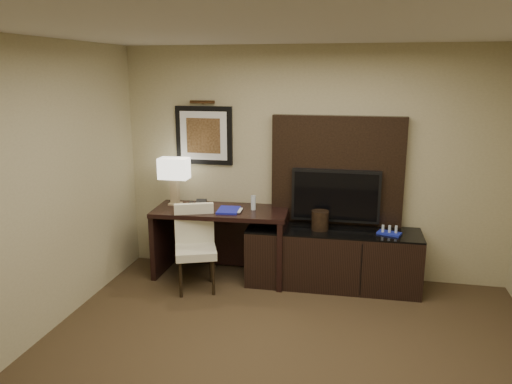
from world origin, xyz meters
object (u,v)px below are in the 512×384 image
(desk_chair, at_px, (196,251))
(desk_phone, at_px, (198,205))
(desk, at_px, (221,243))
(credenza, at_px, (332,258))
(ice_bucket, at_px, (320,220))
(tv, at_px, (336,196))
(minibar_tray, at_px, (389,230))
(water_bottle, at_px, (253,203))
(table_lamp, at_px, (174,180))

(desk_chair, xyz_separation_m, desk_phone, (-0.08, 0.37, 0.43))
(desk, distance_m, desk_chair, 0.46)
(credenza, relative_size, ice_bucket, 8.91)
(desk, distance_m, tv, 1.46)
(desk_phone, distance_m, minibar_tray, 2.18)
(tv, distance_m, minibar_tray, 0.71)
(water_bottle, height_order, minibar_tray, water_bottle)
(credenza, relative_size, table_lamp, 3.22)
(credenza, bearing_deg, desk_phone, -179.07)
(credenza, xyz_separation_m, water_bottle, (-0.93, 0.06, 0.58))
(credenza, bearing_deg, desk, 178.88)
(tv, height_order, desk_chair, tv)
(table_lamp, xyz_separation_m, ice_bucket, (1.75, -0.11, -0.36))
(tv, distance_m, table_lamp, 1.91)
(table_lamp, bearing_deg, desk_chair, -50.68)
(desk_chair, bearing_deg, desk, 46.10)
(desk_chair, height_order, desk_phone, desk_phone)
(desk_phone, relative_size, ice_bucket, 0.98)
(desk_chair, relative_size, ice_bucket, 4.24)
(desk, bearing_deg, desk_chair, -115.88)
(desk_chair, xyz_separation_m, ice_bucket, (1.33, 0.41, 0.32))
(credenza, distance_m, desk_chair, 1.55)
(credenza, height_order, minibar_tray, minibar_tray)
(desk_chair, distance_m, water_bottle, 0.86)
(table_lamp, xyz_separation_m, minibar_tray, (2.51, -0.11, -0.42))
(water_bottle, distance_m, minibar_tray, 1.56)
(tv, relative_size, desk_phone, 4.67)
(desk_chair, height_order, table_lamp, table_lamp)
(tv, relative_size, ice_bucket, 4.59)
(ice_bucket, bearing_deg, table_lamp, 176.57)
(desk_chair, bearing_deg, minibar_tray, -10.38)
(water_bottle, bearing_deg, ice_bucket, -5.45)
(desk_chair, relative_size, minibar_tray, 3.75)
(desk_chair, relative_size, desk_phone, 4.32)
(tv, height_order, desk_phone, tv)
(credenza, height_order, ice_bucket, ice_bucket)
(desk, distance_m, water_bottle, 0.63)
(credenza, xyz_separation_m, tv, (0.00, 0.19, 0.69))
(desk, height_order, minibar_tray, desk)
(credenza, bearing_deg, water_bottle, 175.33)
(table_lamp, bearing_deg, desk, -8.46)
(ice_bucket, bearing_deg, desk_phone, -178.40)
(desk, relative_size, water_bottle, 9.26)
(desk_chair, height_order, water_bottle, water_bottle)
(tv, height_order, table_lamp, table_lamp)
(credenza, distance_m, desk_phone, 1.67)
(minibar_tray, bearing_deg, desk_chair, -169.06)
(table_lamp, relative_size, desk_phone, 2.82)
(desk, xyz_separation_m, tv, (1.31, 0.19, 0.60))
(desk, xyz_separation_m, minibar_tray, (1.92, -0.02, 0.30))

